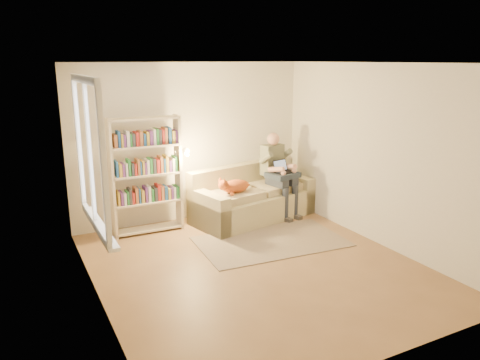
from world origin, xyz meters
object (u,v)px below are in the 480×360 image
person (278,169)px  bookshelf (146,170)px  cat (233,186)px  laptop (281,169)px  sofa (251,200)px

person → bookshelf: 2.25m
person → bookshelf: bookshelf is taller
person → cat: 0.97m
laptop → bookshelf: size_ratio=0.19×
person → laptop: bearing=-100.0°
laptop → bookshelf: bearing=159.5°
sofa → person: 0.69m
sofa → bookshelf: bearing=162.9°
cat → laptop: size_ratio=2.04×
person → bookshelf: bearing=162.5°
bookshelf → cat: bearing=-15.7°
person → laptop: size_ratio=4.23×
cat → laptop: (0.94, 0.06, 0.16)m
cat → person: bearing=-1.4°
person → sofa: bearing=160.9°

